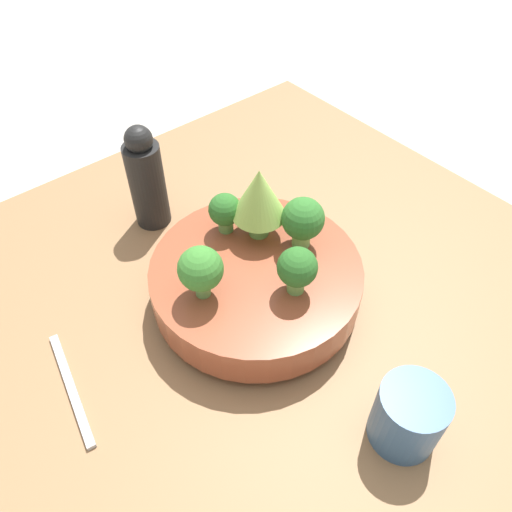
{
  "coord_description": "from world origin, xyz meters",
  "views": [
    {
      "loc": [
        0.32,
        -0.31,
        0.58
      ],
      "look_at": [
        -0.01,
        -0.04,
        0.13
      ],
      "focal_mm": 35.0,
      "sensor_mm": 36.0,
      "label": 1
    }
  ],
  "objects_px": {
    "bowl": "(256,281)",
    "cup": "(408,416)",
    "pepper_mill": "(146,179)",
    "fork": "(71,388)"
  },
  "relations": [
    {
      "from": "bowl",
      "to": "cup",
      "type": "height_order",
      "value": "cup"
    },
    {
      "from": "bowl",
      "to": "fork",
      "type": "distance_m",
      "value": 0.26
    },
    {
      "from": "bowl",
      "to": "cup",
      "type": "relative_size",
      "value": 3.36
    },
    {
      "from": "pepper_mill",
      "to": "cup",
      "type": "bearing_deg",
      "value": 2.69
    },
    {
      "from": "cup",
      "to": "fork",
      "type": "bearing_deg",
      "value": -137.94
    },
    {
      "from": "cup",
      "to": "fork",
      "type": "distance_m",
      "value": 0.39
    },
    {
      "from": "cup",
      "to": "pepper_mill",
      "type": "relative_size",
      "value": 0.49
    },
    {
      "from": "bowl",
      "to": "pepper_mill",
      "type": "height_order",
      "value": "pepper_mill"
    },
    {
      "from": "cup",
      "to": "pepper_mill",
      "type": "height_order",
      "value": "pepper_mill"
    },
    {
      "from": "bowl",
      "to": "cup",
      "type": "bearing_deg",
      "value": 0.23
    }
  ]
}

